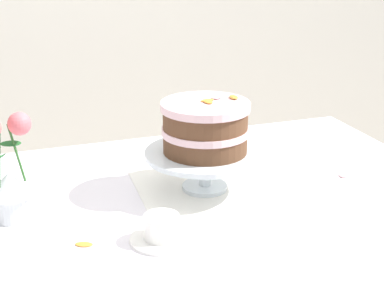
{
  "coord_description": "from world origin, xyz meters",
  "views": [
    {
      "loc": [
        -0.4,
        -1.2,
        1.35
      ],
      "look_at": [
        0.03,
        0.02,
        0.86
      ],
      "focal_mm": 57.5,
      "sensor_mm": 36.0,
      "label": 1
    }
  ],
  "objects": [
    {
      "name": "loose_petal_3",
      "position": [
        -0.24,
        -0.1,
        0.74
      ],
      "size": [
        0.04,
        0.03,
        0.0
      ],
      "primitive_type": "ellipsoid",
      "rotation": [
        0.0,
        0.0,
        2.68
      ],
      "color": "orange",
      "rests_on": "dining_table"
    },
    {
      "name": "layer_cake",
      "position": [
        0.09,
        0.08,
        0.9
      ],
      "size": [
        0.21,
        0.21,
        0.13
      ],
      "color": "brown",
      "rests_on": "cake_stand"
    },
    {
      "name": "dining_table",
      "position": [
        0.0,
        -0.02,
        0.65
      ],
      "size": [
        1.4,
        1.0,
        0.74
      ],
      "color": "white",
      "rests_on": "ground"
    },
    {
      "name": "loose_petal_1",
      "position": [
        0.45,
        0.04,
        0.74
      ],
      "size": [
        0.03,
        0.04,
        0.0
      ],
      "primitive_type": "ellipsoid",
      "rotation": [
        0.0,
        0.0,
        1.21
      ],
      "color": "pink",
      "rests_on": "dining_table"
    },
    {
      "name": "linen_napkin",
      "position": [
        0.09,
        0.08,
        0.74
      ],
      "size": [
        0.34,
        0.34,
        0.0
      ],
      "primitive_type": "cube",
      "rotation": [
        0.0,
        0.0,
        -0.06
      ],
      "color": "white",
      "rests_on": "dining_table"
    },
    {
      "name": "teacup",
      "position": [
        -0.09,
        -0.13,
        0.76
      ],
      "size": [
        0.13,
        0.13,
        0.06
      ],
      "color": "white",
      "rests_on": "dining_table"
    },
    {
      "name": "flower_vase",
      "position": [
        -0.37,
        0.07,
        0.85
      ],
      "size": [
        0.11,
        0.11,
        0.29
      ],
      "color": "silver",
      "rests_on": "dining_table"
    },
    {
      "name": "cake_stand",
      "position": [
        0.09,
        0.08,
        0.82
      ],
      "size": [
        0.29,
        0.29,
        0.1
      ],
      "color": "silver",
      "rests_on": "linen_napkin"
    }
  ]
}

